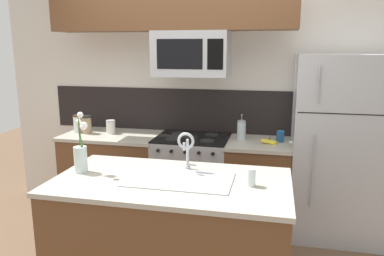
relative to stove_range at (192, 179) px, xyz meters
The scene contains 18 objects.
rear_partition 0.97m from the stove_range, 51.72° to the left, with size 5.20×0.10×2.60m, color silver.
splash_band 0.76m from the stove_range, 90.00° to the left, with size 3.46×0.01×0.48m, color black.
back_counter_left 0.90m from the stove_range, behind, with size 1.06×0.65×0.91m.
back_counter_right 0.70m from the stove_range, ahead, with size 0.66×0.65×0.91m.
stove_range is the anchor object (origin of this frame).
microwave 1.32m from the stove_range, 89.84° to the right, with size 0.74×0.40×0.44m.
refrigerator 1.51m from the stove_range, ahead, with size 0.88×0.74×1.78m.
storage_jar_tall 1.42m from the stove_range, behind, with size 0.08×0.08×0.20m.
storage_jar_medium 1.31m from the stove_range, behind, with size 0.11×0.11×0.20m.
storage_jar_short 1.07m from the stove_range, behind, with size 0.10×0.10×0.15m.
banana_bunch 0.93m from the stove_range, ahead, with size 0.19×0.12×0.08m.
french_press 0.75m from the stove_range, ahead, with size 0.09×0.09×0.27m.
coffee_tin 1.03m from the stove_range, ahead, with size 0.08×0.08×0.11m, color #1E5184.
island_counter 1.26m from the stove_range, 84.43° to the right, with size 1.70×0.92×0.91m.
kitchen_sink 1.32m from the stove_range, 81.64° to the right, with size 0.76×0.44×0.16m.
sink_faucet 1.23m from the stove_range, 79.86° to the right, with size 0.14×0.14×0.31m.
drinking_glass 1.52m from the stove_range, 61.12° to the right, with size 0.07×0.07×0.13m.
flower_vase 1.49m from the stove_range, 115.29° to the right, with size 0.11×0.10×0.47m.
Camera 1 is at (0.83, -2.81, 1.84)m, focal length 35.00 mm.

